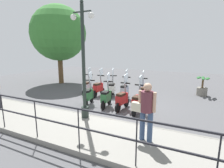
{
  "coord_description": "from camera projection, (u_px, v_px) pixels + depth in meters",
  "views": [
    {
      "loc": [
        -7.39,
        -3.16,
        2.58
      ],
      "look_at": [
        0.2,
        0.5,
        0.9
      ],
      "focal_mm": 28.0,
      "sensor_mm": 36.0,
      "label": 1
    }
  ],
  "objects": [
    {
      "name": "scooter_far_2",
      "position": [
        112.0,
        88.0,
        9.61
      ],
      "size": [
        1.2,
        0.55,
        1.54
      ],
      "rotation": [
        0.0,
        0.0,
        0.3
      ],
      "color": "black",
      "rests_on": "ground_plane"
    },
    {
      "name": "scooter_near_3",
      "position": [
        88.0,
        95.0,
        8.16
      ],
      "size": [
        1.22,
        0.51,
        1.54
      ],
      "rotation": [
        0.0,
        0.0,
        0.23
      ],
      "color": "black",
      "rests_on": "ground_plane"
    },
    {
      "name": "potted_palm",
      "position": [
        202.0,
        88.0,
        9.84
      ],
      "size": [
        1.06,
        0.66,
        1.05
      ],
      "color": "slate",
      "rests_on": "ground_plane"
    },
    {
      "name": "scooter_near_1",
      "position": [
        122.0,
        99.0,
        7.52
      ],
      "size": [
        1.23,
        0.44,
        1.54
      ],
      "rotation": [
        0.0,
        0.0,
        -0.07
      ],
      "color": "black",
      "rests_on": "ground_plane"
    },
    {
      "name": "scooter_near_0",
      "position": [
        138.0,
        102.0,
        7.08
      ],
      "size": [
        1.23,
        0.44,
        1.54
      ],
      "rotation": [
        0.0,
        0.0,
        -0.01
      ],
      "color": "black",
      "rests_on": "ground_plane"
    },
    {
      "name": "fence_railing",
      "position": [
        55.0,
        116.0,
        4.49
      ],
      "size": [
        0.04,
        16.03,
        1.07
      ],
      "color": "black",
      "rests_on": "promenade_walkway"
    },
    {
      "name": "scooter_far_4",
      "position": [
        87.0,
        86.0,
        10.03
      ],
      "size": [
        1.23,
        0.45,
        1.54
      ],
      "rotation": [
        0.0,
        0.0,
        0.13
      ],
      "color": "black",
      "rests_on": "ground_plane"
    },
    {
      "name": "tree_large",
      "position": [
        59.0,
        33.0,
        12.87
      ],
      "size": [
        4.04,
        4.04,
        5.76
      ],
      "color": "brown",
      "rests_on": "ground_plane"
    },
    {
      "name": "promenade_walkway",
      "position": [
        81.0,
        129.0,
        5.58
      ],
      "size": [
        2.2,
        20.0,
        0.15
      ],
      "color": "gray",
      "rests_on": "ground_plane"
    },
    {
      "name": "scooter_far_0",
      "position": [
        142.0,
        92.0,
        8.71
      ],
      "size": [
        1.22,
        0.48,
        1.54
      ],
      "rotation": [
        0.0,
        0.0,
        0.19
      ],
      "color": "black",
      "rests_on": "ground_plane"
    },
    {
      "name": "ground_plane",
      "position": [
        120.0,
        104.0,
        8.38
      ],
      "size": [
        28.0,
        28.0,
        0.0
      ],
      "primitive_type": "plane",
      "color": "#4C4C4F"
    },
    {
      "name": "scooter_near_2",
      "position": [
        106.0,
        97.0,
        7.86
      ],
      "size": [
        1.23,
        0.45,
        1.54
      ],
      "rotation": [
        0.0,
        0.0,
        0.14
      ],
      "color": "black",
      "rests_on": "ground_plane"
    },
    {
      "name": "lamp_post_near",
      "position": [
        84.0,
        69.0,
        6.02
      ],
      "size": [
        0.26,
        0.9,
        4.0
      ],
      "color": "#232D28",
      "rests_on": "promenade_walkway"
    },
    {
      "name": "pedestrian_with_bag",
      "position": [
        146.0,
        108.0,
        4.57
      ],
      "size": [
        0.37,
        0.66,
        1.59
      ],
      "rotation": [
        0.0,
        0.0,
        -0.17
      ],
      "color": "#384C70",
      "rests_on": "promenade_walkway"
    },
    {
      "name": "scooter_far_3",
      "position": [
        98.0,
        88.0,
        9.69
      ],
      "size": [
        1.23,
        0.44,
        1.54
      ],
      "rotation": [
        0.0,
        0.0,
        -0.01
      ],
      "color": "black",
      "rests_on": "ground_plane"
    },
    {
      "name": "scooter_far_1",
      "position": [
        125.0,
        90.0,
        9.14
      ],
      "size": [
        1.23,
        0.44,
        1.54
      ],
      "rotation": [
        0.0,
        0.0,
        0.08
      ],
      "color": "black",
      "rests_on": "ground_plane"
    }
  ]
}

